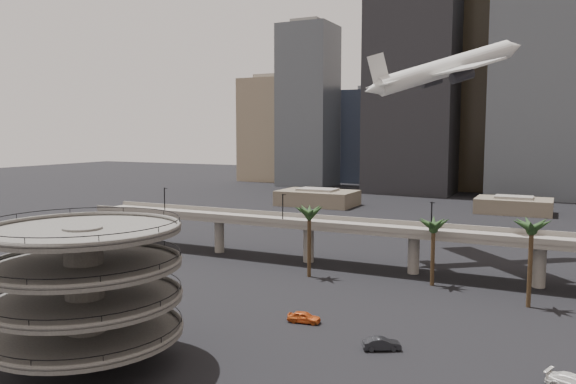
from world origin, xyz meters
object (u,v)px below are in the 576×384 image
at_px(car_b, 382,344).
at_px(car_a, 304,317).
at_px(overpass, 359,231).
at_px(airborne_jet, 445,69).
at_px(car_c, 575,383).
at_px(parking_ramp, 85,282).

bearing_deg(car_b, car_a, 39.95).
relative_size(overpass, airborne_jet, 4.16).
bearing_deg(airborne_jet, car_b, -127.30).
distance_m(overpass, car_c, 56.73).
height_order(overpass, car_a, overpass).
xyz_separation_m(overpass, airborne_jet, (12.47, 18.31, 33.07)).
bearing_deg(airborne_jet, car_a, -140.70).
bearing_deg(car_c, parking_ramp, 128.10).
bearing_deg(car_a, parking_ramp, 137.46).
relative_size(overpass, car_c, 22.65).
relative_size(parking_ramp, overpass, 0.17).
height_order(overpass, airborne_jet, airborne_jet).
height_order(parking_ramp, car_a, parking_ramp).
height_order(parking_ramp, car_b, parking_ramp).
relative_size(parking_ramp, car_b, 4.69).
bearing_deg(car_a, car_b, -119.05).
bearing_deg(car_a, overpass, -1.93).
bearing_deg(overpass, car_c, -47.72).
relative_size(car_a, car_c, 0.83).
xyz_separation_m(overpass, car_c, (37.92, -41.70, -6.51)).
relative_size(car_b, car_c, 0.82).
bearing_deg(car_b, overpass, -6.38).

